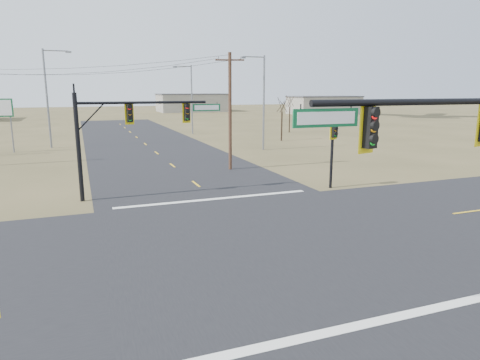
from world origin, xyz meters
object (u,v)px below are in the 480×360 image
utility_pole_near (230,110)px  streetlight_b (190,96)px  streetlight_a (262,98)px  bare_tree_c (282,105)px  streetlight_c (49,93)px  pedestal_signal_ne (334,138)px  bare_tree_d (290,101)px  mast_arm_far (133,122)px

utility_pole_near → streetlight_b: streetlight_b is taller
streetlight_b → streetlight_a: bearing=-81.9°
utility_pole_near → bare_tree_c: utility_pole_near is taller
utility_pole_near → streetlight_c: size_ratio=0.86×
pedestal_signal_ne → utility_pole_near: 9.94m
streetlight_c → bare_tree_d: streetlight_c is taller
streetlight_b → streetlight_c: bearing=-153.7°
streetlight_c → pedestal_signal_ne: bearing=-47.5°
streetlight_a → streetlight_b: streetlight_a is taller
mast_arm_far → bare_tree_d: mast_arm_far is taller
streetlight_a → bare_tree_c: streetlight_a is taller
mast_arm_far → streetlight_b: bearing=56.4°
utility_pole_near → bare_tree_c: (12.93, 16.80, -0.28)m
bare_tree_c → utility_pole_near: bearing=-127.6°
mast_arm_far → pedestal_signal_ne: bearing=-24.8°
mast_arm_far → utility_pole_near: size_ratio=0.94×
utility_pole_near → streetlight_c: streetlight_c is taller
utility_pole_near → streetlight_a: bearing=54.3°
utility_pole_near → streetlight_b: (4.09, 29.32, 0.71)m
pedestal_signal_ne → streetlight_b: (-0.01, 38.25, 2.24)m
utility_pole_near → streetlight_b: bearing=82.1°
bare_tree_c → bare_tree_d: size_ratio=0.99×
mast_arm_far → pedestal_signal_ne: 12.88m
mast_arm_far → streetlight_a: size_ratio=0.88×
streetlight_b → pedestal_signal_ne: bearing=-90.7°
mast_arm_far → utility_pole_near: (8.50, 6.59, 0.27)m
streetlight_a → bare_tree_c: bearing=25.6°
bare_tree_c → mast_arm_far: bearing=-132.5°
pedestal_signal_ne → utility_pole_near: bearing=109.7°
bare_tree_c → bare_tree_d: 11.21m
streetlight_b → bare_tree_c: streetlight_b is taller
mast_arm_far → utility_pole_near: bearing=23.5°
streetlight_a → streetlight_c: (-21.54, 9.96, 0.47)m
pedestal_signal_ne → utility_pole_near: utility_pole_near is taller
streetlight_c → utility_pole_near: bearing=-44.3°
mast_arm_far → streetlight_a: streetlight_a is taller
pedestal_signal_ne → streetlight_c: 34.35m
streetlight_b → bare_tree_d: (14.81, -3.05, -0.82)m
pedestal_signal_ne → streetlight_b: bearing=85.1°
pedestal_signal_ne → bare_tree_c: (8.83, 25.73, 1.25)m
mast_arm_far → bare_tree_c: (21.43, 23.39, -0.00)m
pedestal_signal_ne → streetlight_c: streetlight_c is taller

